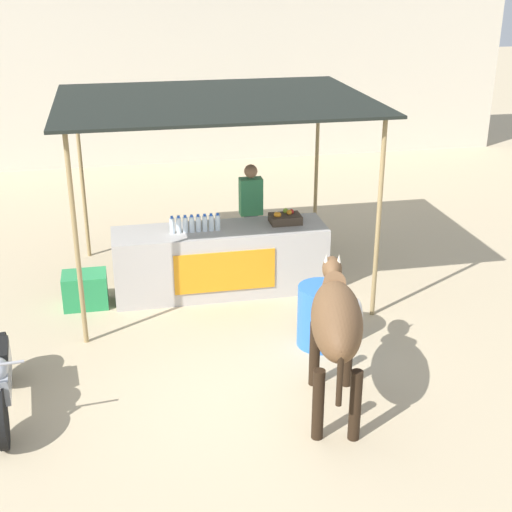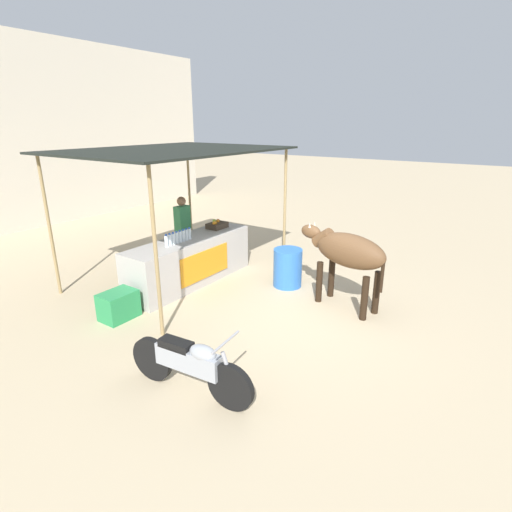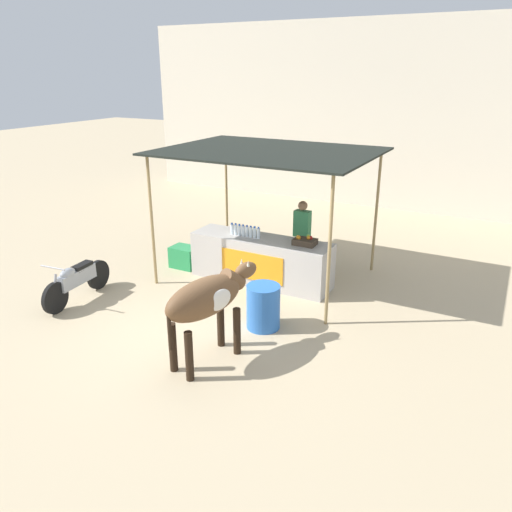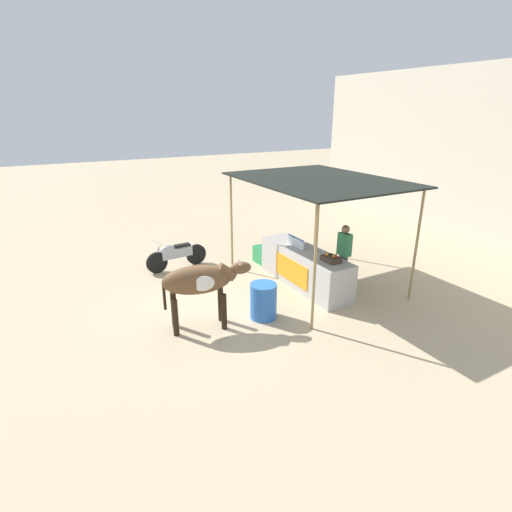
{
  "view_description": "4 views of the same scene",
  "coord_description": "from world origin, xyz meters",
  "px_view_note": "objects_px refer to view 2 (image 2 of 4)",
  "views": [
    {
      "loc": [
        -1.36,
        -7.05,
        4.44
      ],
      "look_at": [
        0.28,
        1.05,
        0.99
      ],
      "focal_mm": 50.0,
      "sensor_mm": 36.0,
      "label": 1
    },
    {
      "loc": [
        -5.69,
        -3.33,
        3.23
      ],
      "look_at": [
        0.24,
        0.71,
        0.8
      ],
      "focal_mm": 28.0,
      "sensor_mm": 36.0,
      "label": 2
    },
    {
      "loc": [
        4.52,
        -6.44,
        4.22
      ],
      "look_at": [
        0.41,
        1.22,
        0.96
      ],
      "focal_mm": 35.0,
      "sensor_mm": 36.0,
      "label": 3
    },
    {
      "loc": [
        7.68,
        -3.45,
        4.28
      ],
      "look_at": [
        -0.12,
        0.85,
        1.0
      ],
      "focal_mm": 28.0,
      "sensor_mm": 36.0,
      "label": 4
    }
  ],
  "objects_px": {
    "vendor_behind_counter": "(183,232)",
    "motorcycle_parked": "(190,364)",
    "cooler_box": "(119,305)",
    "stall_counter": "(191,261)",
    "fruit_crate": "(217,225)",
    "cow": "(347,252)",
    "water_barrel": "(288,268)"
  },
  "relations": [
    {
      "from": "cow",
      "to": "fruit_crate",
      "type": "bearing_deg",
      "value": 85.96
    },
    {
      "from": "water_barrel",
      "to": "cow",
      "type": "height_order",
      "value": "cow"
    },
    {
      "from": "fruit_crate",
      "to": "motorcycle_parked",
      "type": "height_order",
      "value": "fruit_crate"
    },
    {
      "from": "fruit_crate",
      "to": "water_barrel",
      "type": "relative_size",
      "value": 0.56
    },
    {
      "from": "vendor_behind_counter",
      "to": "cooler_box",
      "type": "height_order",
      "value": "vendor_behind_counter"
    },
    {
      "from": "stall_counter",
      "to": "motorcycle_parked",
      "type": "bearing_deg",
      "value": -136.96
    },
    {
      "from": "stall_counter",
      "to": "motorcycle_parked",
      "type": "xyz_separation_m",
      "value": [
        -2.69,
        -2.51,
        -0.05
      ]
    },
    {
      "from": "stall_counter",
      "to": "fruit_crate",
      "type": "relative_size",
      "value": 6.82
    },
    {
      "from": "cooler_box",
      "to": "stall_counter",
      "type": "bearing_deg",
      "value": 2.92
    },
    {
      "from": "water_barrel",
      "to": "stall_counter",
      "type": "bearing_deg",
      "value": 118.84
    },
    {
      "from": "stall_counter",
      "to": "water_barrel",
      "type": "xyz_separation_m",
      "value": [
        0.97,
        -1.77,
        -0.09
      ]
    },
    {
      "from": "vendor_behind_counter",
      "to": "stall_counter",
      "type": "bearing_deg",
      "value": -128.11
    },
    {
      "from": "stall_counter",
      "to": "cooler_box",
      "type": "bearing_deg",
      "value": -177.08
    },
    {
      "from": "vendor_behind_counter",
      "to": "motorcycle_parked",
      "type": "height_order",
      "value": "vendor_behind_counter"
    },
    {
      "from": "vendor_behind_counter",
      "to": "water_barrel",
      "type": "distance_m",
      "value": 2.59
    },
    {
      "from": "vendor_behind_counter",
      "to": "motorcycle_parked",
      "type": "xyz_separation_m",
      "value": [
        -3.28,
        -3.27,
        -0.42
      ]
    },
    {
      "from": "fruit_crate",
      "to": "cow",
      "type": "height_order",
      "value": "cow"
    },
    {
      "from": "water_barrel",
      "to": "cow",
      "type": "relative_size",
      "value": 0.42
    },
    {
      "from": "fruit_crate",
      "to": "cooler_box",
      "type": "distance_m",
      "value": 2.97
    },
    {
      "from": "stall_counter",
      "to": "cooler_box",
      "type": "relative_size",
      "value": 5.0
    },
    {
      "from": "stall_counter",
      "to": "cow",
      "type": "xyz_separation_m",
      "value": [
        0.73,
        -3.09,
        0.55
      ]
    },
    {
      "from": "cooler_box",
      "to": "cow",
      "type": "bearing_deg",
      "value": -48.62
    },
    {
      "from": "vendor_behind_counter",
      "to": "cooler_box",
      "type": "distance_m",
      "value": 2.7
    },
    {
      "from": "stall_counter",
      "to": "water_barrel",
      "type": "distance_m",
      "value": 2.02
    },
    {
      "from": "cooler_box",
      "to": "motorcycle_parked",
      "type": "bearing_deg",
      "value": -108.06
    },
    {
      "from": "fruit_crate",
      "to": "water_barrel",
      "type": "bearing_deg",
      "value": -89.36
    },
    {
      "from": "stall_counter",
      "to": "motorcycle_parked",
      "type": "distance_m",
      "value": 3.68
    },
    {
      "from": "cooler_box",
      "to": "fruit_crate",
      "type": "bearing_deg",
      "value": 3.05
    },
    {
      "from": "stall_counter",
      "to": "cow",
      "type": "relative_size",
      "value": 1.62
    },
    {
      "from": "vendor_behind_counter",
      "to": "cooler_box",
      "type": "bearing_deg",
      "value": -161.18
    },
    {
      "from": "fruit_crate",
      "to": "cooler_box",
      "type": "xyz_separation_m",
      "value": [
        -2.86,
        -0.15,
        -0.79
      ]
    },
    {
      "from": "stall_counter",
      "to": "cooler_box",
      "type": "height_order",
      "value": "stall_counter"
    }
  ]
}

